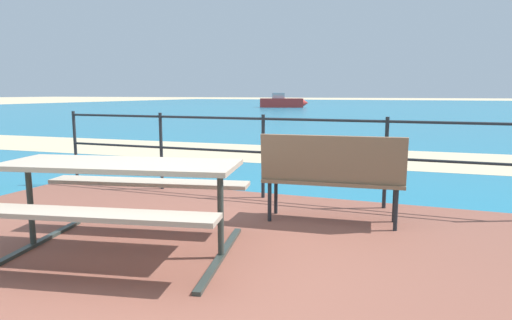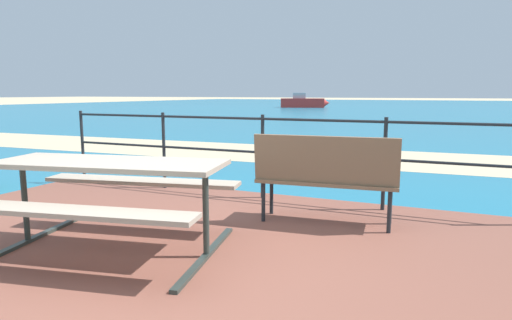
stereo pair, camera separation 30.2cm
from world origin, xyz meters
name	(u,v)px [view 1 (the left image)]	position (x,y,z in m)	size (l,w,h in m)	color
ground_plane	(162,272)	(0.00, 0.00, 0.00)	(240.00, 240.00, 0.00)	beige
patio_paving	(162,268)	(0.00, 0.00, 0.03)	(6.40, 5.20, 0.06)	brown
sea_water	(399,108)	(0.00, 40.00, 0.01)	(90.00, 90.00, 0.01)	teal
beach_strip	(329,156)	(0.00, 6.70, 0.01)	(54.00, 2.87, 0.01)	beige
picnic_table	(121,183)	(-0.44, 0.12, 0.65)	(2.13, 1.72, 0.76)	tan
park_bench	(332,172)	(1.02, 1.52, 0.59)	(1.43, 0.55, 0.91)	#7A6047
railing_fence	(263,145)	(0.00, 2.35, 0.73)	(5.94, 0.04, 1.05)	#1E2328
boat_near	(283,102)	(-10.38, 37.27, 0.49)	(4.60, 2.44, 1.35)	red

